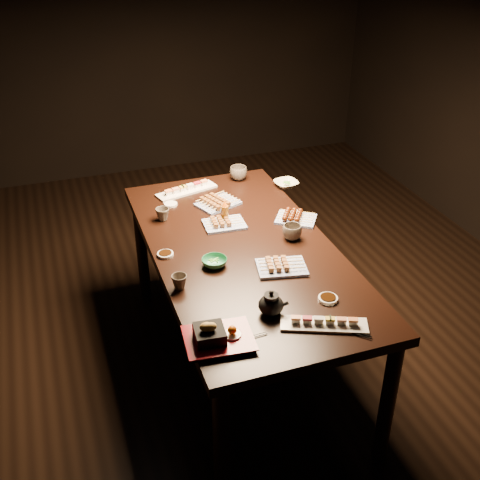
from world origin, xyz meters
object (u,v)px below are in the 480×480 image
object	(u,v)px
sushi_platter_near	(324,322)
sushi_platter_far	(186,188)
teapot	(271,302)
yakitori_plate_center	(224,221)
condiment_bottle	(225,211)
yakitori_plate_left	(218,200)
dining_table	(243,307)
tempura_tray	(219,332)
teacup_near_left	(179,282)
edamame_bowl_green	(214,262)
teacup_far_right	(238,173)
yakitori_plate_right	(282,264)
edamame_bowl_cream	(286,184)
teacup_mid_right	(292,232)
teacup_far_left	(163,214)

from	to	relation	value
sushi_platter_near	sushi_platter_far	bearing A→B (deg)	121.12
sushi_platter_near	teapot	bearing A→B (deg)	161.05
yakitori_plate_center	condiment_bottle	world-z (taller)	condiment_bottle
sushi_platter_far	yakitori_plate_left	world-z (taller)	yakitori_plate_left
yakitori_plate_center	yakitori_plate_left	bearing A→B (deg)	84.19
dining_table	condiment_bottle	distance (m)	0.53
sushi_platter_far	tempura_tray	distance (m)	1.41
yakitori_plate_left	teacup_near_left	distance (m)	0.85
sushi_platter_far	teapot	world-z (taller)	teapot
sushi_platter_far	condiment_bottle	distance (m)	0.44
edamame_bowl_green	teacup_far_right	bearing A→B (deg)	64.32
yakitori_plate_right	teacup_near_left	distance (m)	0.50
dining_table	edamame_bowl_green	xyz separation A→B (m)	(-0.19, -0.11, 0.39)
dining_table	sushi_platter_near	distance (m)	0.82
edamame_bowl_cream	yakitori_plate_center	bearing A→B (deg)	-145.81
edamame_bowl_cream	condiment_bottle	size ratio (longest dim) A/B	1.12
yakitori_plate_right	teapot	distance (m)	0.35
teacup_near_left	teacup_far_right	distance (m)	1.22
tempura_tray	teacup_far_right	size ratio (longest dim) A/B	2.60
sushi_platter_near	teacup_near_left	xyz separation A→B (m)	(-0.50, 0.47, 0.01)
teacup_far_right	edamame_bowl_cream	bearing A→B (deg)	-38.54
teacup_mid_right	teapot	bearing A→B (deg)	-121.48
tempura_tray	condiment_bottle	distance (m)	1.02
yakitori_plate_right	dining_table	bearing A→B (deg)	126.14
teacup_near_left	teacup_far_right	xyz separation A→B (m)	(0.64, 1.03, 0.01)
yakitori_plate_left	condiment_bottle	world-z (taller)	condiment_bottle
teacup_far_right	teapot	distance (m)	1.38
teacup_far_right	teapot	size ratio (longest dim) A/B	0.82
sushi_platter_near	teacup_mid_right	size ratio (longest dim) A/B	3.62
edamame_bowl_green	tempura_tray	distance (m)	0.57
edamame_bowl_cream	teacup_mid_right	size ratio (longest dim) A/B	1.40
teacup_near_left	sushi_platter_near	bearing A→B (deg)	-42.97
teacup_mid_right	teacup_far_left	distance (m)	0.73
teacup_mid_right	yakitori_plate_left	bearing A→B (deg)	116.68
teacup_mid_right	teacup_far_right	bearing A→B (deg)	91.53
teacup_far_left	sushi_platter_near	bearing A→B (deg)	-69.33
edamame_bowl_cream	teacup_near_left	bearing A→B (deg)	-136.42
sushi_platter_near	edamame_bowl_green	bearing A→B (deg)	139.00
edamame_bowl_cream	teacup_far_right	world-z (taller)	teacup_far_right
yakitori_plate_center	teacup_near_left	world-z (taller)	teacup_near_left
sushi_platter_far	edamame_bowl_cream	xyz separation A→B (m)	(0.60, -0.13, -0.01)
dining_table	teacup_near_left	bearing A→B (deg)	-137.42
dining_table	teacup_far_right	size ratio (longest dim) A/B	16.85
edamame_bowl_green	yakitori_plate_left	bearing A→B (deg)	71.20
dining_table	yakitori_plate_left	distance (m)	0.64
sushi_platter_far	yakitori_plate_left	xyz separation A→B (m)	(0.13, -0.23, 0.01)
yakitori_plate_left	teacup_mid_right	bearing A→B (deg)	-84.72
teacup_near_left	teacup_far_left	size ratio (longest dim) A/B	0.96
teacup_far_right	edamame_bowl_green	bearing A→B (deg)	-115.68
edamame_bowl_cream	condiment_bottle	xyz separation A→B (m)	(-0.49, -0.30, 0.05)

